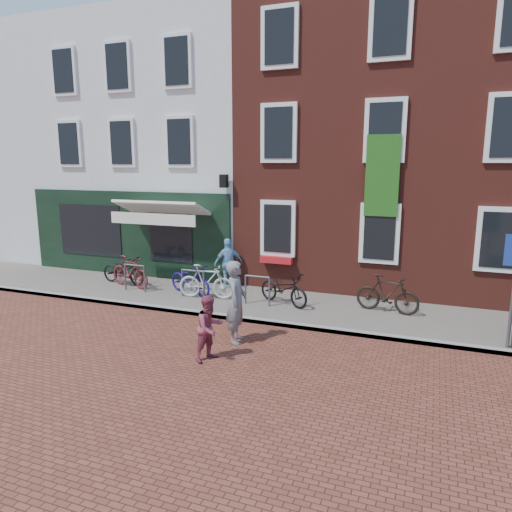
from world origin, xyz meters
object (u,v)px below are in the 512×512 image
at_px(woman, 236,302).
at_px(bicycle_2, 190,279).
at_px(bicycle_5, 387,294).
at_px(bicycle_1, 130,272).
at_px(bicycle_4, 284,288).
at_px(cafe_person, 228,263).
at_px(bicycle_0, 123,270).
at_px(boy, 210,328).
at_px(bicycle_3, 206,282).

height_order(woman, bicycle_2, woman).
height_order(woman, bicycle_5, woman).
distance_m(bicycle_1, bicycle_4, 5.06).
relative_size(bicycle_1, bicycle_2, 0.97).
height_order(cafe_person, bicycle_0, cafe_person).
bearing_deg(boy, woman, 17.71).
distance_m(woman, bicycle_3, 3.26).
bearing_deg(woman, bicycle_2, 31.60).
distance_m(bicycle_1, bicycle_5, 7.81).
distance_m(cafe_person, bicycle_2, 1.37).
bearing_deg(bicycle_4, boy, -159.98).
xyz_separation_m(bicycle_0, bicycle_5, (8.26, -0.00, 0.05)).
bearing_deg(bicycle_3, boy, -160.59).
height_order(woman, bicycle_1, woman).
relative_size(bicycle_0, bicycle_3, 1.03).
bearing_deg(bicycle_2, bicycle_1, 110.52).
bearing_deg(bicycle_2, bicycle_5, -65.82).
bearing_deg(woman, bicycle_3, 26.22).
distance_m(bicycle_0, bicycle_2, 2.63).
relative_size(cafe_person, bicycle_0, 0.92).
xyz_separation_m(woman, bicycle_3, (-2.03, 2.52, -0.33)).
bearing_deg(woman, cafe_person, 13.99).
bearing_deg(boy, bicycle_3, 51.88).
bearing_deg(boy, cafe_person, 44.11).
relative_size(cafe_person, bicycle_1, 0.95).
bearing_deg(bicycle_3, bicycle_1, 76.34).
bearing_deg(woman, boy, 161.12).
relative_size(boy, bicycle_4, 0.80).
xyz_separation_m(boy, bicycle_4, (0.34, 3.86, -0.13)).
bearing_deg(bicycle_4, bicycle_5, -58.99).
height_order(bicycle_1, bicycle_3, same).
distance_m(woman, boy, 1.12).
height_order(bicycle_0, bicycle_2, same).
xyz_separation_m(cafe_person, bicycle_2, (-0.75, -1.10, -0.33)).
distance_m(bicycle_2, bicycle_3, 0.69).
height_order(boy, bicycle_1, boy).
xyz_separation_m(cafe_person, bicycle_4, (2.16, -1.09, -0.33)).
xyz_separation_m(bicycle_0, bicycle_2, (2.61, -0.30, 0.00)).
height_order(cafe_person, bicycle_3, cafe_person).
distance_m(boy, bicycle_4, 3.88).
xyz_separation_m(cafe_person, bicycle_3, (-0.10, -1.33, -0.28)).
relative_size(boy, bicycle_3, 0.82).
distance_m(bicycle_2, bicycle_5, 5.66).
bearing_deg(bicycle_4, bicycle_3, 121.40).
bearing_deg(bicycle_4, bicycle_1, 115.07).
xyz_separation_m(bicycle_2, bicycle_3, (0.65, -0.23, 0.05)).
distance_m(cafe_person, bicycle_3, 1.37).
xyz_separation_m(boy, cafe_person, (-1.81, 4.94, 0.20)).
height_order(bicycle_1, bicycle_4, bicycle_1).
bearing_deg(bicycle_1, boy, -114.55).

